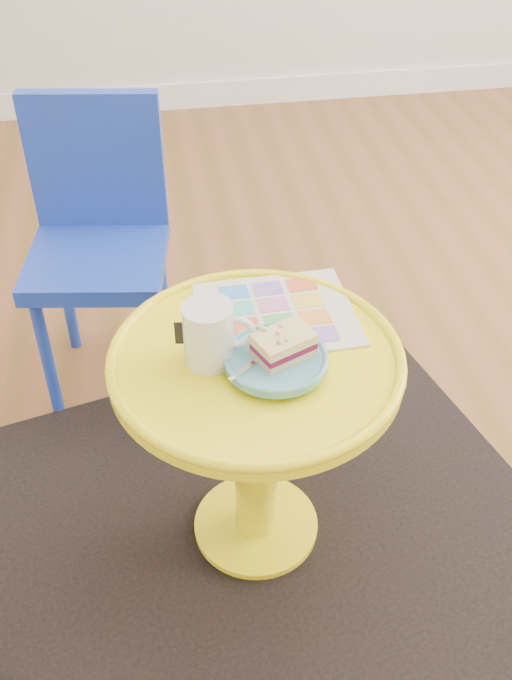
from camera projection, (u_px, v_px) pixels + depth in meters
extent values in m
plane|color=brown|center=(417.00, 378.00, 2.13)|extent=(4.00, 4.00, 0.00)
cube|color=white|center=(283.00, 89.00, 3.60)|extent=(4.00, 0.02, 0.12)
cube|color=black|center=(256.00, 527.00, 1.74)|extent=(1.52, 1.37, 0.01)
cylinder|color=yellow|center=(256.00, 525.00, 1.73)|extent=(0.28, 0.28, 0.02)
cylinder|color=yellow|center=(256.00, 452.00, 1.57)|extent=(0.09, 0.09, 0.47)
cylinder|color=yellow|center=(256.00, 362.00, 1.41)|extent=(0.55, 0.55, 0.03)
cylinder|color=#1B38B2|center=(48.00, 360.00, 1.92)|extent=(0.03, 0.03, 0.35)
cylinder|color=#1B38B2|center=(154.00, 360.00, 1.93)|extent=(0.03, 0.03, 0.35)
cylinder|color=#1B38B2|center=(67.00, 297.00, 2.13)|extent=(0.03, 0.03, 0.35)
cylinder|color=#1B38B2|center=(163.00, 297.00, 2.13)|extent=(0.03, 0.03, 0.35)
cube|color=#1B38B2|center=(97.00, 260.00, 1.89)|extent=(0.38, 0.38, 0.04)
cube|color=#1B38B2|center=(96.00, 161.00, 1.88)|extent=(0.34, 0.09, 0.35)
cube|color=silver|center=(276.00, 314.00, 1.50)|extent=(0.31, 0.27, 0.01)
cylinder|color=silver|center=(209.00, 334.00, 1.36)|extent=(0.09, 0.09, 0.12)
torus|color=silver|center=(237.00, 332.00, 1.35)|extent=(0.07, 0.03, 0.07)
cylinder|color=#D1B78C|center=(208.00, 310.00, 1.32)|extent=(0.08, 0.08, 0.01)
cylinder|color=teal|center=(276.00, 364.00, 1.37)|extent=(0.07, 0.07, 0.01)
cylinder|color=teal|center=(276.00, 360.00, 1.37)|extent=(0.19, 0.19, 0.01)
cube|color=#D3BC8C|center=(283.00, 351.00, 1.36)|extent=(0.12, 0.10, 0.01)
cube|color=maroon|center=(284.00, 346.00, 1.36)|extent=(0.12, 0.10, 0.01)
cube|color=#EADB8C|center=(284.00, 339.00, 1.34)|extent=(0.12, 0.11, 0.02)
cube|color=silver|center=(252.00, 364.00, 1.34)|extent=(0.10, 0.08, 0.00)
cube|color=silver|center=(279.00, 346.00, 1.38)|extent=(0.04, 0.04, 0.00)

